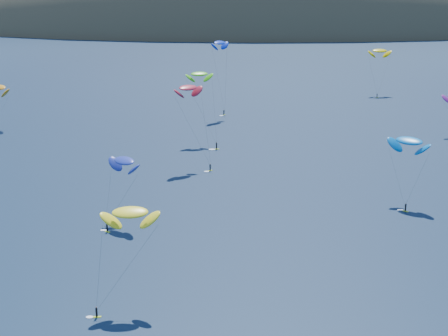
% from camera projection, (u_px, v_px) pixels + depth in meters
% --- Properties ---
extents(island, '(730.00, 300.00, 210.00)m').
position_uv_depth(island, '(270.00, 37.00, 602.06)').
color(island, '#3D3526').
rests_on(island, ground).
extents(kitesurfer_2, '(9.87, 9.08, 17.08)m').
position_uv_depth(kitesurfer_2, '(130.00, 212.00, 96.72)').
color(kitesurfer_2, '#B3D617').
rests_on(kitesurfer_2, ground).
extents(kitesurfer_3, '(10.74, 15.08, 22.67)m').
position_uv_depth(kitesurfer_3, '(199.00, 74.00, 189.51)').
color(kitesurfer_3, '#B3D617').
rests_on(kitesurfer_3, ground).
extents(kitesurfer_4, '(8.25, 9.18, 28.25)m').
position_uv_depth(kitesurfer_4, '(220.00, 43.00, 222.65)').
color(kitesurfer_4, '#B3D617').
rests_on(kitesurfer_4, ground).
extents(kitesurfer_5, '(10.20, 12.71, 16.72)m').
position_uv_depth(kitesurfer_5, '(409.00, 141.00, 139.57)').
color(kitesurfer_5, '#B3D617').
rests_on(kitesurfer_5, ground).
extents(kitesurfer_9, '(11.25, 12.13, 23.19)m').
position_uv_depth(kitesurfer_9, '(188.00, 88.00, 165.24)').
color(kitesurfer_9, '#B3D617').
rests_on(kitesurfer_9, ground).
extents(kitesurfer_10, '(8.97, 11.95, 15.27)m').
position_uv_depth(kitesurfer_10, '(124.00, 161.00, 128.91)').
color(kitesurfer_10, '#B3D617').
rests_on(kitesurfer_10, ground).
extents(kitesurfer_11, '(9.92, 13.66, 20.72)m').
position_uv_depth(kitesurfer_11, '(380.00, 51.00, 263.92)').
color(kitesurfer_11, '#B3D617').
rests_on(kitesurfer_11, ground).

